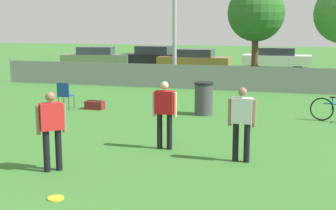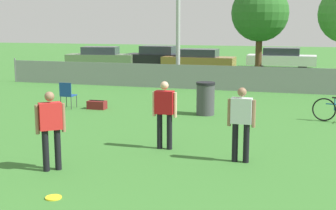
{
  "view_description": "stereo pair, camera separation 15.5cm",
  "coord_description": "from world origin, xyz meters",
  "px_view_note": "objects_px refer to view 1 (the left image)",
  "views": [
    {
      "loc": [
        4.17,
        -2.48,
        2.95
      ],
      "look_at": [
        1.16,
        7.92,
        1.05
      ],
      "focal_mm": 50.0,
      "sensor_mm": 36.0,
      "label": 1
    },
    {
      "loc": [
        4.32,
        -2.44,
        2.95
      ],
      "look_at": [
        1.16,
        7.92,
        1.05
      ],
      "focal_mm": 50.0,
      "sensor_mm": 36.0,
      "label": 2
    }
  ],
  "objects_px": {
    "folding_chair_sideline": "(65,94)",
    "gear_bag_sideline": "(95,105)",
    "parked_car_olive": "(96,57)",
    "frisbee_disc": "(56,198)",
    "parked_car_white": "(277,58)",
    "tree_near_pole": "(256,13)",
    "player_thrower_red": "(165,110)",
    "player_receiver_white": "(242,119)",
    "parked_car_tan": "(194,60)",
    "player_defender_red": "(51,125)",
    "trash_bin": "(204,98)",
    "parked_car_dark": "(154,57)"
  },
  "relations": [
    {
      "from": "player_receiver_white",
      "to": "parked_car_white",
      "type": "relative_size",
      "value": 0.36
    },
    {
      "from": "trash_bin",
      "to": "parked_car_dark",
      "type": "relative_size",
      "value": 0.24
    },
    {
      "from": "player_receiver_white",
      "to": "player_thrower_red",
      "type": "bearing_deg",
      "value": 163.94
    },
    {
      "from": "frisbee_disc",
      "to": "parked_car_olive",
      "type": "xyz_separation_m",
      "value": [
        -9.55,
        22.37,
        0.67
      ]
    },
    {
      "from": "folding_chair_sideline",
      "to": "gear_bag_sideline",
      "type": "relative_size",
      "value": 1.45
    },
    {
      "from": "trash_bin",
      "to": "parked_car_dark",
      "type": "bearing_deg",
      "value": 113.34
    },
    {
      "from": "tree_near_pole",
      "to": "trash_bin",
      "type": "xyz_separation_m",
      "value": [
        -0.73,
        -8.86,
        -2.89
      ]
    },
    {
      "from": "player_defender_red",
      "to": "parked_car_dark",
      "type": "xyz_separation_m",
      "value": [
        -4.94,
        22.05,
        -0.25
      ]
    },
    {
      "from": "tree_near_pole",
      "to": "player_receiver_white",
      "type": "relative_size",
      "value": 3.0
    },
    {
      "from": "tree_near_pole",
      "to": "parked_car_white",
      "type": "distance_m",
      "value": 9.0
    },
    {
      "from": "player_thrower_red",
      "to": "parked_car_olive",
      "type": "xyz_separation_m",
      "value": [
        -10.42,
        18.77,
        -0.25
      ]
    },
    {
      "from": "trash_bin",
      "to": "tree_near_pole",
      "type": "bearing_deg",
      "value": 85.32
    },
    {
      "from": "player_thrower_red",
      "to": "parked_car_dark",
      "type": "xyz_separation_m",
      "value": [
        -6.63,
        19.81,
        -0.25
      ]
    },
    {
      "from": "player_thrower_red",
      "to": "folding_chair_sideline",
      "type": "bearing_deg",
      "value": 138.59
    },
    {
      "from": "gear_bag_sideline",
      "to": "tree_near_pole",
      "type": "bearing_deg",
      "value": 62.97
    },
    {
      "from": "frisbee_disc",
      "to": "tree_near_pole",
      "type": "bearing_deg",
      "value": 84.56
    },
    {
      "from": "player_thrower_red",
      "to": "frisbee_disc",
      "type": "relative_size",
      "value": 5.74
    },
    {
      "from": "parked_car_olive",
      "to": "parked_car_tan",
      "type": "relative_size",
      "value": 1.03
    },
    {
      "from": "tree_near_pole",
      "to": "player_thrower_red",
      "type": "relative_size",
      "value": 3.0
    },
    {
      "from": "parked_car_olive",
      "to": "parked_car_dark",
      "type": "distance_m",
      "value": 3.93
    },
    {
      "from": "gear_bag_sideline",
      "to": "player_defender_red",
      "type": "bearing_deg",
      "value": -72.0
    },
    {
      "from": "trash_bin",
      "to": "parked_car_tan",
      "type": "distance_m",
      "value": 14.83
    },
    {
      "from": "frisbee_disc",
      "to": "parked_car_olive",
      "type": "height_order",
      "value": "parked_car_olive"
    },
    {
      "from": "player_thrower_red",
      "to": "tree_near_pole",
      "type": "bearing_deg",
      "value": 85.66
    },
    {
      "from": "folding_chair_sideline",
      "to": "parked_car_dark",
      "type": "relative_size",
      "value": 0.21
    },
    {
      "from": "parked_car_olive",
      "to": "parked_car_white",
      "type": "relative_size",
      "value": 1.05
    },
    {
      "from": "folding_chair_sideline",
      "to": "parked_car_tan",
      "type": "height_order",
      "value": "parked_car_tan"
    },
    {
      "from": "folding_chair_sideline",
      "to": "parked_car_dark",
      "type": "distance_m",
      "value": 15.82
    },
    {
      "from": "player_thrower_red",
      "to": "player_defender_red",
      "type": "xyz_separation_m",
      "value": [
        -1.69,
        -2.24,
        0.0
      ]
    },
    {
      "from": "player_thrower_red",
      "to": "parked_car_dark",
      "type": "bearing_deg",
      "value": 107.36
    },
    {
      "from": "player_receiver_white",
      "to": "parked_car_olive",
      "type": "distance_m",
      "value": 22.89
    },
    {
      "from": "player_defender_red",
      "to": "parked_car_white",
      "type": "bearing_deg",
      "value": 41.96
    },
    {
      "from": "tree_near_pole",
      "to": "player_thrower_red",
      "type": "distance_m",
      "value": 13.52
    },
    {
      "from": "parked_car_olive",
      "to": "parked_car_dark",
      "type": "xyz_separation_m",
      "value": [
        3.79,
        1.05,
        0.0
      ]
    },
    {
      "from": "tree_near_pole",
      "to": "folding_chair_sideline",
      "type": "xyz_separation_m",
      "value": [
        -5.58,
        -9.17,
        -2.9
      ]
    },
    {
      "from": "gear_bag_sideline",
      "to": "parked_car_white",
      "type": "distance_m",
      "value": 18.24
    },
    {
      "from": "frisbee_disc",
      "to": "folding_chair_sideline",
      "type": "bearing_deg",
      "value": 117.3
    },
    {
      "from": "gear_bag_sideline",
      "to": "parked_car_olive",
      "type": "relative_size",
      "value": 0.14
    },
    {
      "from": "player_thrower_red",
      "to": "player_defender_red",
      "type": "bearing_deg",
      "value": -128.19
    },
    {
      "from": "player_thrower_red",
      "to": "parked_car_white",
      "type": "bearing_deg",
      "value": 85.28
    },
    {
      "from": "player_thrower_red",
      "to": "folding_chair_sideline",
      "type": "height_order",
      "value": "player_thrower_red"
    },
    {
      "from": "player_receiver_white",
      "to": "parked_car_dark",
      "type": "bearing_deg",
      "value": 112.67
    },
    {
      "from": "player_defender_red",
      "to": "parked_car_tan",
      "type": "distance_m",
      "value": 21.12
    },
    {
      "from": "player_thrower_red",
      "to": "player_receiver_white",
      "type": "distance_m",
      "value": 1.95
    },
    {
      "from": "parked_car_white",
      "to": "frisbee_disc",
      "type": "bearing_deg",
      "value": -95.11
    },
    {
      "from": "player_receiver_white",
      "to": "trash_bin",
      "type": "height_order",
      "value": "player_receiver_white"
    },
    {
      "from": "player_defender_red",
      "to": "folding_chair_sideline",
      "type": "xyz_separation_m",
      "value": [
        -3.15,
        6.33,
        -0.41
      ]
    },
    {
      "from": "parked_car_olive",
      "to": "tree_near_pole",
      "type": "bearing_deg",
      "value": -36.75
    },
    {
      "from": "gear_bag_sideline",
      "to": "parked_car_olive",
      "type": "xyz_separation_m",
      "value": [
        -6.59,
        14.44,
        0.54
      ]
    },
    {
      "from": "player_defender_red",
      "to": "trash_bin",
      "type": "relative_size",
      "value": 1.51
    }
  ]
}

